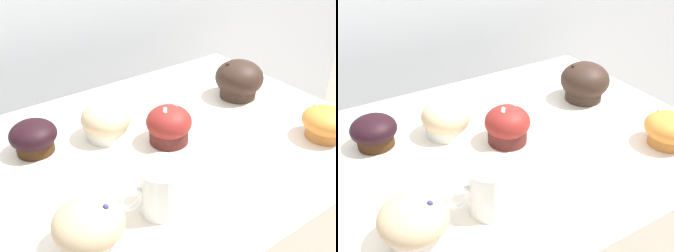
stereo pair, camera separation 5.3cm
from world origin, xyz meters
TOP-DOWN VIEW (x-y plane):
  - wall_back at (0.00, 0.60)m, footprint 3.20×0.10m
  - muffin_front_center at (0.35, -0.18)m, footprint 0.10×0.10m
  - muffin_back_left at (0.08, 0.00)m, footprint 0.10×0.10m
  - muffin_back_right at (-0.16, 0.13)m, footprint 0.09×0.09m
  - muffin_front_left at (-0.02, 0.09)m, footprint 0.11×0.11m
  - muffin_front_right at (0.34, 0.06)m, footprint 0.12×0.12m
  - muffin_back_center at (-0.18, -0.16)m, footprint 0.11×0.11m
  - coffee_cup at (-0.05, -0.16)m, footprint 0.12×0.08m

SIDE VIEW (x-z plane):
  - wall_back at x=0.00m, z-range 0.00..1.80m
  - muffin_back_right at x=-0.16m, z-range 0.90..0.97m
  - muffin_front_center at x=0.35m, z-range 0.90..0.97m
  - muffin_front_left at x=-0.02m, z-range 0.90..0.98m
  - muffin_back_left at x=0.08m, z-range 0.90..0.98m
  - muffin_back_center at x=-0.18m, z-range 0.90..0.98m
  - coffee_cup at x=-0.05m, z-range 0.90..0.99m
  - muffin_front_right at x=0.34m, z-range 0.90..0.99m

